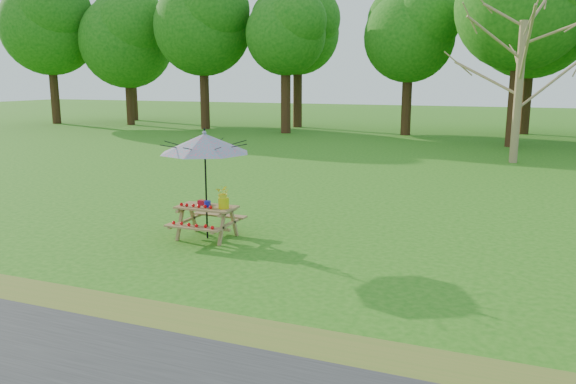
% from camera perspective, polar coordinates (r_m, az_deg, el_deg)
% --- Properties ---
extents(ground, '(120.00, 120.00, 0.00)m').
position_cam_1_polar(ground, '(11.27, -14.07, -5.45)').
color(ground, '#256C14').
rests_on(ground, ground).
extents(drygrass_strip, '(120.00, 1.20, 0.01)m').
position_cam_1_polar(drygrass_strip, '(9.29, -24.33, -9.83)').
color(drygrass_strip, olive).
rests_on(drygrass_strip, ground).
extents(picnic_table, '(1.20, 1.32, 0.67)m').
position_cam_1_polar(picnic_table, '(11.57, -8.24, -3.10)').
color(picnic_table, olive).
rests_on(picnic_table, ground).
extents(patio_umbrella, '(1.95, 1.95, 2.25)m').
position_cam_1_polar(patio_umbrella, '(11.27, -8.46, 4.90)').
color(patio_umbrella, black).
rests_on(patio_umbrella, ground).
extents(produce_bins, '(0.35, 0.35, 0.13)m').
position_cam_1_polar(produce_bins, '(11.53, -8.40, -1.13)').
color(produce_bins, '#B80E22').
rests_on(produce_bins, picnic_table).
extents(tomatoes_row, '(0.77, 0.13, 0.07)m').
position_cam_1_polar(tomatoes_row, '(11.41, -9.38, -1.39)').
color(tomatoes_row, red).
rests_on(tomatoes_row, picnic_table).
extents(flower_bucket, '(0.30, 0.26, 0.47)m').
position_cam_1_polar(flower_bucket, '(11.21, -6.57, -0.40)').
color(flower_bucket, '#D6CA0B').
rests_on(flower_bucket, picnic_table).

